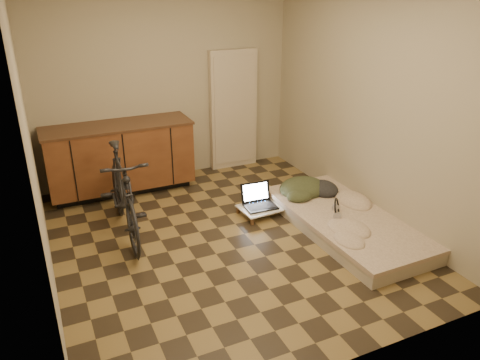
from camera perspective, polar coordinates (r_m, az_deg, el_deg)
name	(u,v)px	position (r m, az deg, el deg)	size (l,w,h in m)	color
room_shell	(225,122)	(4.58, -1.88, 7.10)	(3.50, 4.00, 2.60)	olive
cabinets	(120,158)	(6.21, -14.40, 2.66)	(1.84, 0.62, 0.91)	black
appliance_panel	(233,110)	(6.78, -0.82, 8.52)	(0.70, 0.10, 1.70)	beige
bicycle	(123,189)	(5.09, -14.11, -1.07)	(0.49, 1.66, 1.08)	black
futon	(346,222)	(5.36, 12.81, -4.96)	(1.02, 2.09, 0.18)	#B5A891
clothing_pile	(309,183)	(5.74, 8.36, -0.31)	(0.62, 0.52, 0.25)	#2F361F
headphones	(337,207)	(5.27, 11.73, -3.30)	(0.25, 0.23, 0.17)	black
lap_desk	(265,207)	(5.57, 3.04, -3.30)	(0.63, 0.43, 0.10)	brown
laptop	(259,202)	(5.55, 2.30, -2.64)	(0.38, 0.35, 0.25)	black
mouse	(282,202)	(5.64, 5.09, -2.64)	(0.07, 0.11, 0.04)	white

